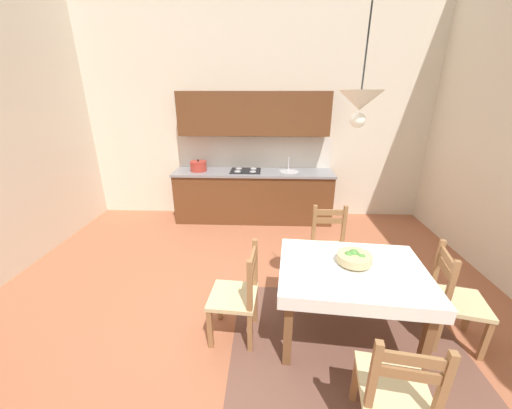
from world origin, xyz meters
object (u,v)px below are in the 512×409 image
(dining_chair_window_side, at_px, (455,300))
(pendant_lamp, at_px, (360,102))
(dining_chair_kitchen_side, at_px, (330,248))
(dining_chair_camera_side, at_px, (394,389))
(dining_table, at_px, (351,281))
(fruit_bowl, at_px, (354,258))
(dining_chair_tv_side, at_px, (238,296))
(kitchen_cabinetry, at_px, (253,173))

(dining_chair_window_side, distance_m, pendant_lamp, 1.96)
(dining_chair_kitchen_side, distance_m, pendant_lamp, 1.86)
(dining_chair_window_side, height_order, dining_chair_camera_side, same)
(pendant_lamp, bearing_deg, dining_table, -38.70)
(dining_chair_window_side, bearing_deg, dining_table, 179.93)
(dining_chair_window_side, relative_size, fruit_bowl, 3.10)
(dining_chair_window_side, bearing_deg, dining_chair_tv_side, -179.36)
(dining_chair_camera_side, bearing_deg, pendant_lamp, 98.81)
(dining_chair_camera_side, xyz_separation_m, pendant_lamp, (-0.15, 0.95, 1.67))
(dining_chair_kitchen_side, distance_m, dining_chair_window_side, 1.30)
(dining_table, bearing_deg, dining_chair_kitchen_side, 89.95)
(dining_chair_camera_side, distance_m, fruit_bowl, 1.01)
(kitchen_cabinetry, xyz_separation_m, dining_table, (1.00, -2.77, -0.24))
(kitchen_cabinetry, bearing_deg, dining_table, -70.08)
(kitchen_cabinetry, xyz_separation_m, dining_chair_tv_side, (-0.00, -2.79, -0.41))
(dining_chair_window_side, height_order, fruit_bowl, dining_chair_window_side)
(dining_table, xyz_separation_m, dining_chair_camera_side, (0.06, -0.88, -0.18))
(dining_chair_camera_side, bearing_deg, dining_chair_tv_side, 141.29)
(dining_table, bearing_deg, dining_chair_tv_side, -178.69)
(fruit_bowl, height_order, pendant_lamp, pendant_lamp)
(dining_chair_camera_side, distance_m, pendant_lamp, 1.92)
(dining_chair_tv_side, relative_size, pendant_lamp, 1.16)
(dining_chair_window_side, height_order, pendant_lamp, pendant_lamp)
(kitchen_cabinetry, distance_m, dining_chair_tv_side, 2.82)
(dining_chair_camera_side, bearing_deg, fruit_bowl, 92.24)
(kitchen_cabinetry, distance_m, dining_table, 2.96)
(kitchen_cabinetry, height_order, pendant_lamp, pendant_lamp)
(dining_chair_kitchen_side, bearing_deg, dining_chair_tv_side, -137.64)
(dining_table, height_order, dining_chair_tv_side, dining_chair_tv_side)
(dining_table, bearing_deg, fruit_bowl, 70.54)
(kitchen_cabinetry, xyz_separation_m, pendant_lamp, (0.92, -2.70, 1.25))
(dining_chair_camera_side, bearing_deg, dining_chair_window_side, 44.99)
(kitchen_cabinetry, bearing_deg, dining_chair_kitchen_side, -61.82)
(dining_table, relative_size, dining_chair_camera_side, 1.43)
(dining_chair_kitchen_side, bearing_deg, dining_chair_window_side, -43.77)
(pendant_lamp, bearing_deg, kitchen_cabinetry, 108.75)
(dining_table, xyz_separation_m, dining_chair_kitchen_side, (0.00, 0.90, -0.18))
(kitchen_cabinetry, relative_size, dining_table, 2.07)
(dining_chair_kitchen_side, height_order, dining_chair_tv_side, same)
(kitchen_cabinetry, height_order, dining_chair_tv_side, kitchen_cabinetry)
(dining_chair_tv_side, height_order, fruit_bowl, dining_chair_tv_side)
(kitchen_cabinetry, height_order, fruit_bowl, kitchen_cabinetry)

